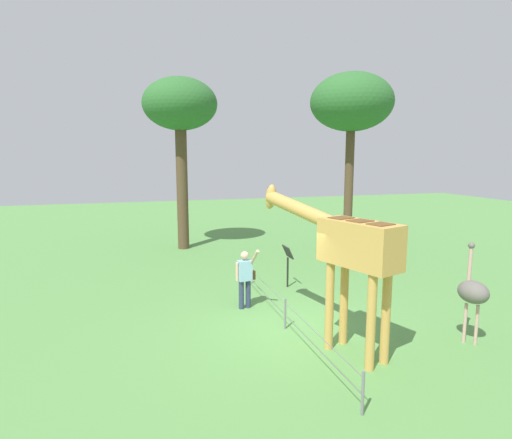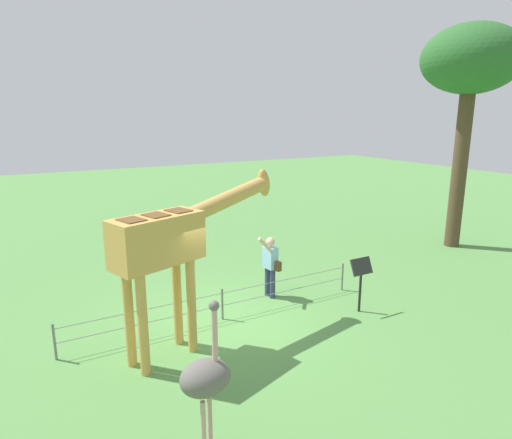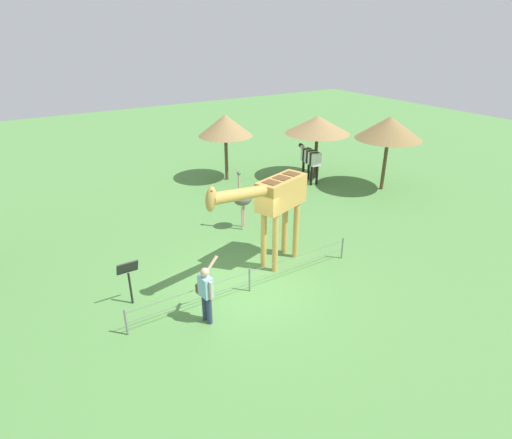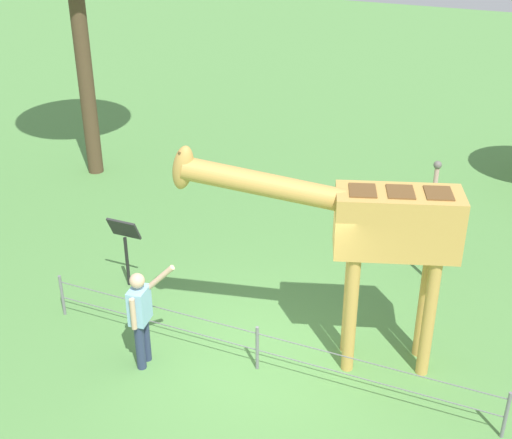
% 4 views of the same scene
% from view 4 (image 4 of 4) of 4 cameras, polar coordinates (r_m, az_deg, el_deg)
% --- Properties ---
extents(ground_plane, '(60.00, 60.00, 0.00)m').
position_cam_4_polar(ground_plane, '(10.69, 0.50, -11.56)').
color(ground_plane, '#568E47').
extents(giraffe, '(3.91, 1.72, 3.41)m').
position_cam_4_polar(giraffe, '(9.60, 9.45, -0.79)').
color(giraffe, gold).
rests_on(giraffe, ground_plane).
extents(visitor, '(0.65, 0.58, 1.70)m').
position_cam_4_polar(visitor, '(10.25, -9.46, -7.65)').
color(visitor, navy).
rests_on(visitor, ground_plane).
extents(ostrich, '(0.70, 0.56, 2.25)m').
position_cam_4_polar(ostrich, '(12.47, 14.85, 0.01)').
color(ostrich, '#CC9E93').
rests_on(ostrich, ground_plane).
extents(info_sign, '(0.56, 0.21, 1.32)m').
position_cam_4_polar(info_sign, '(12.15, -10.76, -1.50)').
color(info_sign, black).
rests_on(info_sign, ground_plane).
extents(wire_fence, '(7.05, 0.05, 0.75)m').
position_cam_4_polar(wire_fence, '(10.31, 0.10, -10.41)').
color(wire_fence, slate).
rests_on(wire_fence, ground_plane).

